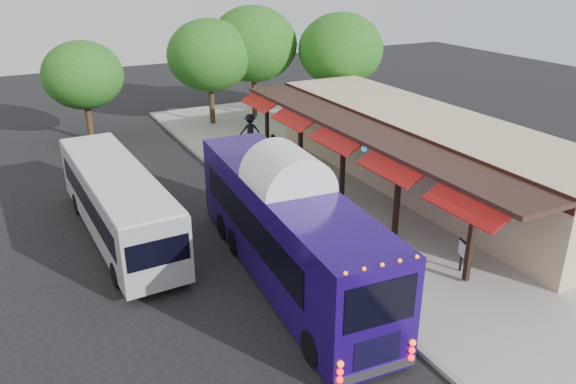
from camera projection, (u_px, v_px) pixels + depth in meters
ground at (313, 259)px, 21.19m from camera, size 90.00×90.00×0.00m
sidewalk at (363, 197)px, 26.56m from camera, size 10.00×40.00×0.15m
curb at (269, 217)px, 24.46m from camera, size 0.20×40.00×0.16m
station_shelter at (423, 151)px, 27.31m from camera, size 8.15×20.00×3.60m
coach_bus at (287, 225)px, 19.23m from camera, size 3.39×12.12×3.84m
city_bus at (117, 200)px, 22.36m from camera, size 2.78×10.83×2.89m
ped_a at (323, 225)px, 21.33m from camera, size 0.74×0.51×1.94m
ped_b at (318, 200)px, 23.70m from camera, size 1.08×0.97×1.84m
ped_c at (273, 147)px, 30.82m from camera, size 0.97×0.69×1.53m
ped_d at (250, 130)px, 33.32m from camera, size 1.39×1.03×1.91m
sign_board at (462, 251)px, 19.81m from camera, size 0.19×0.54×1.20m
tree_left at (209, 55)px, 36.50m from camera, size 5.50×5.50×7.04m
tree_mid at (253, 44)px, 38.21m from camera, size 6.00×6.00×7.68m
tree_right at (341, 50)px, 37.60m from camera, size 5.70×5.70×7.30m
tree_far at (83, 75)px, 33.51m from camera, size 4.77×4.77×6.11m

